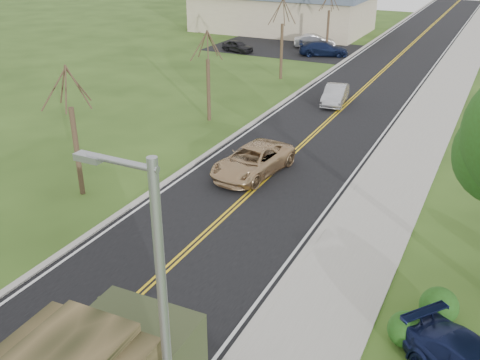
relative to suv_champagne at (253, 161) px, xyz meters
The scene contains 15 objects.
road 24.42m from the suv_champagne, 88.04° to the left, with size 8.00×120.00×0.01m, color black.
curb_right 24.91m from the suv_champagne, 78.45° to the left, with size 0.30×120.00×0.12m, color #9E998E.
sidewalk_right 25.31m from the suv_champagne, 74.57° to the left, with size 3.20×120.00×0.10m, color #9E998E.
curb_left 24.63m from the suv_champagne, 97.74° to the left, with size 0.30×120.00×0.10m, color #9E998E.
street_light 17.50m from the suv_champagne, 70.41° to the right, with size 1.65×0.22×8.00m.
bare_tree_a 8.55m from the suv_champagne, 137.74° to the right, with size 1.93×2.26×6.08m.
bare_tree_b 9.06m from the suv_champagne, 133.97° to the left, with size 1.83×2.14×5.73m.
bare_tree_c 19.51m from the suv_champagne, 108.54° to the left, with size 2.04×2.39×6.42m.
bare_tree_d 31.07m from the suv_champagne, 101.47° to the left, with size 1.88×2.20×5.91m.
commercial_building 43.16m from the suv_champagne, 110.57° to the left, with size 25.50×21.50×5.65m.
suv_champagne is the anchor object (origin of this frame).
sedan_silver 13.53m from the suv_champagne, 89.86° to the left, with size 1.41×4.05×1.33m, color #A0A0A4.
lot_car_dark 29.99m from the suv_champagne, 118.37° to the left, with size 1.38×3.44×1.17m, color black.
lot_car_silver 32.80m from the suv_champagne, 104.06° to the left, with size 1.47×4.23×1.39m, color #ADAEB2.
lot_car_navy 29.14m from the suv_champagne, 101.66° to the left, with size 1.95×4.78×1.39m, color black.
Camera 1 is at (9.67, -6.74, 11.20)m, focal length 40.00 mm.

